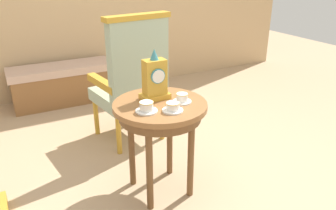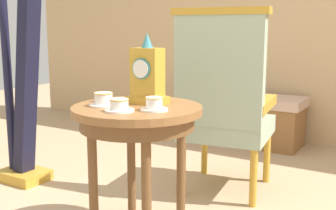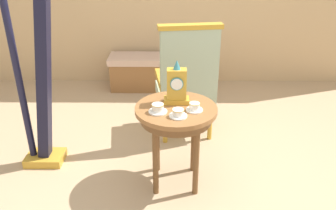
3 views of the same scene
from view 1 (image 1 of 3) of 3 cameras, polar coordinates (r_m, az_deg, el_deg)
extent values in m
plane|color=tan|center=(2.52, -0.77, -13.48)|extent=(10.00, 10.00, 0.00)
cylinder|color=brown|center=(2.16, -1.38, -0.09)|extent=(0.61, 0.61, 0.03)
cylinder|color=brown|center=(2.18, -1.36, -1.36)|extent=(0.54, 0.54, 0.07)
cylinder|color=brown|center=(2.49, 0.28, -5.31)|extent=(0.04, 0.04, 0.63)
cylinder|color=brown|center=(2.38, -6.21, -6.88)|extent=(0.04, 0.04, 0.63)
cylinder|color=brown|center=(2.14, -3.16, -10.50)|extent=(0.04, 0.04, 0.63)
cylinder|color=brown|center=(2.26, 3.90, -8.53)|extent=(0.04, 0.04, 0.63)
cylinder|color=white|center=(2.03, -3.66, -1.01)|extent=(0.14, 0.14, 0.01)
cylinder|color=white|center=(2.02, -3.68, -0.18)|extent=(0.08, 0.08, 0.05)
torus|color=gold|center=(2.01, -3.70, 0.45)|extent=(0.09, 0.09, 0.00)
cylinder|color=white|center=(2.04, 0.80, -0.92)|extent=(0.13, 0.13, 0.01)
cylinder|color=white|center=(2.03, 0.80, -0.20)|extent=(0.08, 0.08, 0.05)
torus|color=gold|center=(2.02, 0.81, 0.33)|extent=(0.09, 0.09, 0.00)
cylinder|color=white|center=(2.17, 2.38, 0.58)|extent=(0.12, 0.12, 0.01)
cylinder|color=white|center=(2.15, 2.40, 1.32)|extent=(0.07, 0.07, 0.05)
torus|color=gold|center=(2.15, 2.41, 1.88)|extent=(0.08, 0.08, 0.00)
cube|color=gold|center=(2.22, -2.24, 1.51)|extent=(0.19, 0.11, 0.04)
cube|color=gold|center=(2.17, -2.29, 4.77)|extent=(0.14, 0.09, 0.23)
cylinder|color=teal|center=(2.12, -1.71, 4.90)|extent=(0.10, 0.01, 0.10)
cylinder|color=white|center=(2.12, -1.63, 4.86)|extent=(0.08, 0.00, 0.08)
cone|color=teal|center=(2.13, -2.35, 8.60)|extent=(0.06, 0.06, 0.07)
cube|color=#9EB299|center=(3.01, -6.90, 1.58)|extent=(0.59, 0.59, 0.11)
cube|color=#9EB299|center=(2.71, -4.97, 7.58)|extent=(0.53, 0.16, 0.64)
cube|color=gold|center=(2.64, -5.23, 14.70)|extent=(0.57, 0.18, 0.04)
cube|color=gold|center=(3.07, -3.30, 5.38)|extent=(0.14, 0.47, 0.06)
cube|color=gold|center=(2.86, -11.07, 3.65)|extent=(0.14, 0.47, 0.06)
cylinder|color=gold|center=(3.38, -5.31, -0.14)|extent=(0.04, 0.04, 0.35)
cylinder|color=gold|center=(3.20, -12.08, -1.96)|extent=(0.04, 0.04, 0.35)
cylinder|color=gold|center=(3.04, -1.03, -2.79)|extent=(0.04, 0.04, 0.35)
cylinder|color=gold|center=(2.84, -8.36, -5.03)|extent=(0.04, 0.04, 0.35)
cube|color=#CCA893|center=(3.97, -17.73, 5.85)|extent=(1.14, 0.40, 0.08)
cube|color=brown|center=(4.03, -17.35, 2.87)|extent=(1.09, 0.38, 0.36)
camera|label=2|loc=(2.07, 54.22, -0.18)|focal=45.14mm
camera|label=3|loc=(1.02, 99.77, 13.20)|focal=37.01mm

